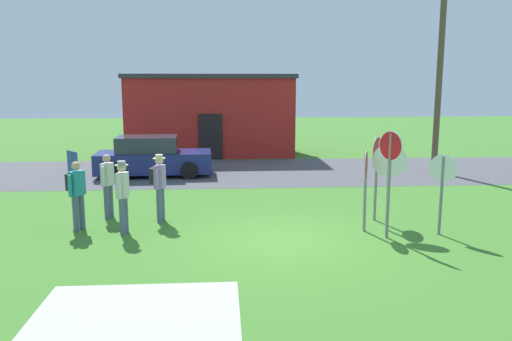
# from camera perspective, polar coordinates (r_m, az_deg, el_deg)

# --- Properties ---
(ground_plane) EXTENTS (80.00, 80.00, 0.00)m
(ground_plane) POSITION_cam_1_polar(r_m,az_deg,el_deg) (11.61, 2.81, -7.93)
(ground_plane) COLOR #3D7528
(street_asphalt) EXTENTS (60.00, 6.40, 0.01)m
(street_asphalt) POSITION_cam_1_polar(r_m,az_deg,el_deg) (20.36, -0.11, -0.12)
(street_asphalt) COLOR #4C4C51
(street_asphalt) RESTS_ON ground
(concrete_path) EXTENTS (3.20, 2.40, 0.01)m
(concrete_path) POSITION_cam_1_polar(r_m,az_deg,el_deg) (8.41, -13.21, -15.37)
(concrete_path) COLOR #ADAAA3
(concrete_path) RESTS_ON ground
(building_background) EXTENTS (8.05, 3.77, 3.89)m
(building_background) POSITION_cam_1_polar(r_m,az_deg,el_deg) (25.21, -5.06, 6.25)
(building_background) COLOR #B2231E
(building_background) RESTS_ON ground
(utility_pole) EXTENTS (1.80, 0.24, 8.37)m
(utility_pole) POSITION_cam_1_polar(r_m,az_deg,el_deg) (21.29, 19.90, 11.54)
(utility_pole) COLOR brown
(utility_pole) RESTS_ON ground
(parked_car_on_street) EXTENTS (4.38, 2.17, 1.51)m
(parked_car_on_street) POSITION_cam_1_polar(r_m,az_deg,el_deg) (19.83, -11.48, 1.41)
(parked_car_on_street) COLOR navy
(parked_car_on_street) RESTS_ON ground
(stop_sign_rear_right) EXTENTS (0.79, 0.19, 2.11)m
(stop_sign_rear_right) POSITION_cam_1_polar(r_m,az_deg,el_deg) (12.55, 14.64, -0.09)
(stop_sign_rear_right) COLOR slate
(stop_sign_rear_right) RESTS_ON ground
(stop_sign_rear_left) EXTENTS (0.46, 0.70, 2.19)m
(stop_sign_rear_left) POSITION_cam_1_polar(r_m,az_deg,el_deg) (13.36, 13.34, 0.81)
(stop_sign_rear_left) COLOR slate
(stop_sign_rear_left) RESTS_ON ground
(stop_sign_tallest) EXTENTS (0.34, 0.60, 2.48)m
(stop_sign_tallest) POSITION_cam_1_polar(r_m,az_deg,el_deg) (11.88, 14.70, 0.44)
(stop_sign_tallest) COLOR slate
(stop_sign_tallest) RESTS_ON ground
(stop_sign_center_cluster) EXTENTS (0.26, 0.68, 1.96)m
(stop_sign_center_cluster) POSITION_cam_1_polar(r_m,az_deg,el_deg) (12.35, 12.16, -0.70)
(stop_sign_center_cluster) COLOR slate
(stop_sign_center_cluster) RESTS_ON ground
(stop_sign_low_front) EXTENTS (0.48, 0.47, 1.90)m
(stop_sign_low_front) POSITION_cam_1_polar(r_m,az_deg,el_deg) (12.59, 20.09, -1.13)
(stop_sign_low_front) COLOR slate
(stop_sign_low_front) RESTS_ON ground
(person_holding_notes) EXTENTS (0.32, 0.57, 1.74)m
(person_holding_notes) POSITION_cam_1_polar(r_m,az_deg,el_deg) (12.36, -14.67, -2.42)
(person_holding_notes) COLOR #4C5670
(person_holding_notes) RESTS_ON ground
(person_with_sunhat) EXTENTS (0.45, 0.53, 1.69)m
(person_with_sunhat) POSITION_cam_1_polar(r_m,az_deg,el_deg) (12.91, -19.40, -2.15)
(person_with_sunhat) COLOR #4C5670
(person_with_sunhat) RESTS_ON ground
(person_in_teal) EXTENTS (0.30, 0.56, 1.69)m
(person_in_teal) POSITION_cam_1_polar(r_m,az_deg,el_deg) (13.91, -16.24, -1.28)
(person_in_teal) COLOR #4C5670
(person_in_teal) RESTS_ON ground
(person_on_left) EXTENTS (0.42, 0.56, 1.74)m
(person_on_left) POSITION_cam_1_polar(r_m,az_deg,el_deg) (13.22, -10.77, -1.36)
(person_on_left) COLOR #4C5670
(person_on_left) RESTS_ON ground
(info_panel_leftmost) EXTENTS (0.39, 0.49, 1.83)m
(info_panel_leftmost) POSITION_cam_1_polar(r_m,az_deg,el_deg) (13.71, -19.75, -0.29)
(info_panel_leftmost) COLOR #4C4C51
(info_panel_leftmost) RESTS_ON ground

